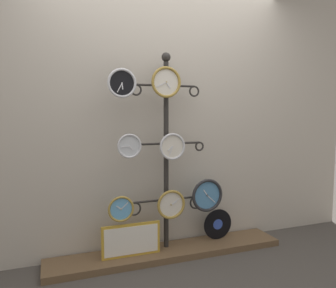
{
  "coord_description": "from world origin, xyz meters",
  "views": [
    {
      "loc": [
        -1.02,
        -2.38,
        1.3
      ],
      "look_at": [
        0.0,
        0.36,
        1.03
      ],
      "focal_mm": 35.0,
      "sensor_mm": 36.0,
      "label": 1
    }
  ],
  "objects_px": {
    "display_stand": "(166,175)",
    "clock_bottom_right": "(207,195)",
    "clock_middle_center": "(172,147)",
    "clock_bottom_left": "(121,209)",
    "picture_frame": "(131,240)",
    "clock_bottom_center": "(171,204)",
    "vinyl_record": "(218,224)",
    "clock_middle_left": "(129,146)",
    "clock_top_center": "(166,82)",
    "clock_top_left": "(122,83)"
  },
  "relations": [
    {
      "from": "clock_bottom_left",
      "to": "clock_bottom_right",
      "type": "relative_size",
      "value": 0.72
    },
    {
      "from": "clock_middle_left",
      "to": "picture_frame",
      "type": "distance_m",
      "value": 0.83
    },
    {
      "from": "clock_bottom_left",
      "to": "picture_frame",
      "type": "relative_size",
      "value": 0.44
    },
    {
      "from": "clock_bottom_center",
      "to": "clock_bottom_right",
      "type": "relative_size",
      "value": 0.85
    },
    {
      "from": "picture_frame",
      "to": "clock_bottom_right",
      "type": "bearing_deg",
      "value": 0.14
    },
    {
      "from": "display_stand",
      "to": "clock_bottom_center",
      "type": "distance_m",
      "value": 0.27
    },
    {
      "from": "clock_middle_left",
      "to": "clock_bottom_left",
      "type": "xyz_separation_m",
      "value": [
        -0.08,
        0.0,
        -0.54
      ]
    },
    {
      "from": "clock_middle_left",
      "to": "clock_bottom_right",
      "type": "height_order",
      "value": "clock_middle_left"
    },
    {
      "from": "display_stand",
      "to": "clock_bottom_left",
      "type": "relative_size",
      "value": 8.12
    },
    {
      "from": "vinyl_record",
      "to": "picture_frame",
      "type": "relative_size",
      "value": 0.58
    },
    {
      "from": "clock_top_left",
      "to": "clock_bottom_left",
      "type": "distance_m",
      "value": 1.06
    },
    {
      "from": "vinyl_record",
      "to": "clock_top_center",
      "type": "bearing_deg",
      "value": -172.14
    },
    {
      "from": "clock_bottom_right",
      "to": "vinyl_record",
      "type": "bearing_deg",
      "value": 26.99
    },
    {
      "from": "display_stand",
      "to": "picture_frame",
      "type": "distance_m",
      "value": 0.65
    },
    {
      "from": "clock_bottom_center",
      "to": "vinyl_record",
      "type": "height_order",
      "value": "clock_bottom_center"
    },
    {
      "from": "clock_bottom_left",
      "to": "vinyl_record",
      "type": "height_order",
      "value": "clock_bottom_left"
    },
    {
      "from": "clock_middle_center",
      "to": "vinyl_record",
      "type": "distance_m",
      "value": 0.96
    },
    {
      "from": "clock_middle_center",
      "to": "clock_bottom_right",
      "type": "height_order",
      "value": "clock_middle_center"
    },
    {
      "from": "display_stand",
      "to": "clock_top_center",
      "type": "distance_m",
      "value": 0.84
    },
    {
      "from": "clock_top_center",
      "to": "clock_bottom_left",
      "type": "relative_size",
      "value": 1.2
    },
    {
      "from": "clock_middle_left",
      "to": "picture_frame",
      "type": "relative_size",
      "value": 0.41
    },
    {
      "from": "display_stand",
      "to": "clock_bottom_right",
      "type": "distance_m",
      "value": 0.44
    },
    {
      "from": "clock_top_left",
      "to": "clock_top_center",
      "type": "bearing_deg",
      "value": 3.62
    },
    {
      "from": "clock_top_left",
      "to": "clock_middle_left",
      "type": "bearing_deg",
      "value": 4.31
    },
    {
      "from": "clock_bottom_right",
      "to": "clock_bottom_center",
      "type": "bearing_deg",
      "value": -179.26
    },
    {
      "from": "clock_middle_center",
      "to": "clock_bottom_right",
      "type": "xyz_separation_m",
      "value": [
        0.35,
        0.0,
        -0.47
      ]
    },
    {
      "from": "clock_middle_left",
      "to": "vinyl_record",
      "type": "xyz_separation_m",
      "value": [
        0.91,
        0.1,
        -0.82
      ]
    },
    {
      "from": "display_stand",
      "to": "clock_bottom_right",
      "type": "relative_size",
      "value": 5.87
    },
    {
      "from": "display_stand",
      "to": "clock_middle_center",
      "type": "xyz_separation_m",
      "value": [
        0.02,
        -0.09,
        0.27
      ]
    },
    {
      "from": "clock_bottom_center",
      "to": "picture_frame",
      "type": "height_order",
      "value": "clock_bottom_center"
    },
    {
      "from": "clock_top_left",
      "to": "clock_bottom_center",
      "type": "xyz_separation_m",
      "value": [
        0.44,
        0.02,
        -1.07
      ]
    },
    {
      "from": "clock_top_center",
      "to": "clock_middle_center",
      "type": "xyz_separation_m",
      "value": [
        0.06,
        -0.01,
        -0.56
      ]
    },
    {
      "from": "clock_middle_left",
      "to": "clock_middle_center",
      "type": "xyz_separation_m",
      "value": [
        0.39,
        0.01,
        -0.02
      ]
    },
    {
      "from": "clock_bottom_center",
      "to": "clock_middle_center",
      "type": "bearing_deg",
      "value": 13.26
    },
    {
      "from": "clock_middle_left",
      "to": "vinyl_record",
      "type": "distance_m",
      "value": 1.23
    },
    {
      "from": "clock_bottom_center",
      "to": "vinyl_record",
      "type": "distance_m",
      "value": 0.6
    },
    {
      "from": "display_stand",
      "to": "picture_frame",
      "type": "relative_size",
      "value": 3.56
    },
    {
      "from": "clock_bottom_right",
      "to": "picture_frame",
      "type": "distance_m",
      "value": 0.81
    },
    {
      "from": "clock_middle_left",
      "to": "clock_bottom_center",
      "type": "bearing_deg",
      "value": 1.68
    },
    {
      "from": "clock_top_center",
      "to": "clock_bottom_right",
      "type": "xyz_separation_m",
      "value": [
        0.41,
        -0.0,
        -1.04
      ]
    },
    {
      "from": "display_stand",
      "to": "clock_bottom_left",
      "type": "bearing_deg",
      "value": -166.98
    },
    {
      "from": "clock_top_left",
      "to": "clock_bottom_right",
      "type": "height_order",
      "value": "clock_top_left"
    },
    {
      "from": "clock_middle_left",
      "to": "picture_frame",
      "type": "height_order",
      "value": "clock_middle_left"
    },
    {
      "from": "clock_middle_center",
      "to": "clock_bottom_left",
      "type": "distance_m",
      "value": 0.7
    },
    {
      "from": "clock_bottom_left",
      "to": "clock_top_center",
      "type": "bearing_deg",
      "value": 2.22
    },
    {
      "from": "clock_middle_left",
      "to": "clock_bottom_right",
      "type": "relative_size",
      "value": 0.67
    },
    {
      "from": "display_stand",
      "to": "picture_frame",
      "type": "height_order",
      "value": "display_stand"
    },
    {
      "from": "clock_bottom_right",
      "to": "clock_middle_center",
      "type": "bearing_deg",
      "value": -179.69
    },
    {
      "from": "clock_top_left",
      "to": "clock_bottom_right",
      "type": "bearing_deg",
      "value": 1.44
    },
    {
      "from": "display_stand",
      "to": "clock_middle_left",
      "type": "height_order",
      "value": "display_stand"
    }
  ]
}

